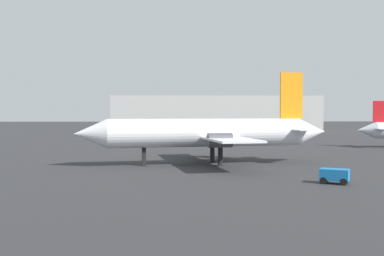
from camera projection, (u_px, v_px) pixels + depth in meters
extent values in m
cylinder|color=white|center=(207.00, 133.00, 54.14)|extent=(23.74, 7.25, 3.35)
cone|color=white|center=(90.00, 134.00, 51.25)|extent=(4.20, 3.92, 3.35)
cone|color=white|center=(311.00, 132.00, 57.04)|extent=(4.20, 3.92, 3.35)
cube|color=white|center=(216.00, 137.00, 54.41)|extent=(8.08, 21.69, 0.22)
cube|color=white|center=(294.00, 129.00, 56.54)|extent=(3.44, 7.91, 0.15)
cube|color=orange|center=(291.00, 95.00, 56.30)|extent=(2.92, 0.76, 5.71)
cylinder|color=#4C4C54|center=(220.00, 140.00, 50.33)|extent=(2.97, 2.07, 1.64)
cylinder|color=#4C4C54|center=(203.00, 136.00, 58.20)|extent=(2.97, 2.07, 1.64)
cube|color=black|center=(144.00, 157.00, 52.64)|extent=(0.53, 0.53, 2.12)
cube|color=black|center=(220.00, 157.00, 52.71)|extent=(0.53, 0.53, 2.12)
cube|color=black|center=(212.00, 154.00, 56.27)|extent=(0.53, 0.53, 2.12)
cone|color=silver|center=(366.00, 130.00, 80.39)|extent=(3.39, 3.12, 2.91)
cube|color=silver|center=(378.00, 129.00, 80.34)|extent=(2.22, 6.42, 0.12)
cube|color=red|center=(380.00, 111.00, 80.23)|extent=(2.41, 0.39, 3.74)
cube|color=#1972BF|center=(335.00, 175.00, 39.42)|extent=(2.73, 2.30, 1.00)
cylinder|color=black|center=(323.00, 181.00, 39.29)|extent=(0.62, 0.46, 0.60)
cylinder|color=black|center=(326.00, 179.00, 40.34)|extent=(0.62, 0.46, 0.60)
cylinder|color=black|center=(344.00, 182.00, 38.55)|extent=(0.62, 0.46, 0.60)
cylinder|color=black|center=(346.00, 180.00, 39.59)|extent=(0.62, 0.46, 0.60)
cube|color=#B7B7B2|center=(215.00, 114.00, 148.63)|extent=(65.56, 20.22, 11.43)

